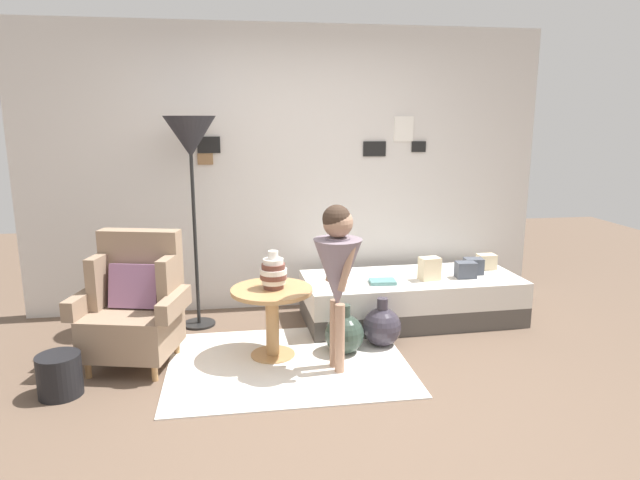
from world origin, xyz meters
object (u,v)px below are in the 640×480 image
vase_striped (273,273)px  daybed (411,298)px  magazine_basket (60,375)px  armchair (135,305)px  person_child (338,266)px  demijohn_far (382,326)px  book_on_daybed (382,282)px  floor_lamp (190,144)px  demijohn_near (344,334)px  side_table (272,307)px

vase_striped → daybed: bearing=25.5°
vase_striped → magazine_basket: (-1.43, -0.40, -0.52)m
armchair → person_child: size_ratio=0.80×
armchair → demijohn_far: bearing=0.4°
daybed → magazine_basket: 2.88m
vase_striped → book_on_daybed: 1.09m
floor_lamp → demijohn_near: bearing=-34.4°
person_child → magazine_basket: person_child is taller
daybed → floor_lamp: floor_lamp is taller
floor_lamp → magazine_basket: size_ratio=6.42×
daybed → demijohn_near: daybed is taller
book_on_daybed → person_child: bearing=-125.1°
side_table → vase_striped: bearing=13.7°
armchair → demijohn_far: size_ratio=2.47×
side_table → magazine_basket: size_ratio=2.19×
vase_striped → demijohn_near: 0.73m
side_table → floor_lamp: 1.52m
floor_lamp → magazine_basket: (-0.83, -1.16, -1.43)m
book_on_daybed → side_table: bearing=-155.0°
armchair → daybed: (2.28, 0.54, -0.24)m
demijohn_near → demijohn_far: 0.34m
daybed → person_child: person_child is taller
side_table → person_child: 0.66m
side_table → demijohn_near: side_table is taller
book_on_daybed → vase_striped: bearing=-154.9°
floor_lamp → book_on_daybed: floor_lamp is taller
vase_striped → armchair: bearing=176.6°
side_table → vase_striped: 0.27m
person_child → demijohn_near: person_child is taller
person_child → side_table: bearing=144.8°
vase_striped → demijohn_near: bearing=-2.8°
person_child → book_on_daybed: (0.54, 0.76, -0.36)m
armchair → magazine_basket: 0.69m
person_child → demijohn_far: 0.85m
vase_striped → floor_lamp: 1.33m
armchair → vase_striped: 1.04m
person_child → demijohn_far: bearing=41.6°
side_table → vase_striped: (0.02, 0.00, 0.27)m
person_child → demijohn_far: size_ratio=3.07×
side_table → daybed: bearing=25.3°
daybed → demijohn_far: bearing=-127.7°
daybed → book_on_daybed: (-0.31, -0.15, 0.22)m
vase_striped → book_on_daybed: bearing=25.1°
demijohn_near → daybed: bearing=40.6°
daybed → magazine_basket: daybed is taller
floor_lamp → person_child: floor_lamp is taller
vase_striped → magazine_basket: 1.58m
side_table → book_on_daybed: size_ratio=2.78×
side_table → demijohn_near: 0.60m
vase_striped → demijohn_far: bearing=4.9°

